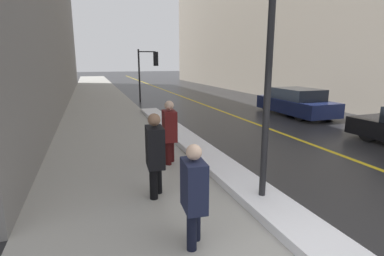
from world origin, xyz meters
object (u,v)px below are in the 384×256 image
Objects in this scene: pedestrian_in_glasses at (155,152)px; pedestrian_trailing at (170,129)px; lamp_post at (271,32)px; parked_car_navy at (296,103)px; pedestrian_with_shoulder_bag at (194,191)px; traffic_light_near at (150,64)px.

pedestrian_trailing is at bearing 161.58° from pedestrian_in_glasses.
lamp_post reaches higher than parked_car_navy.
lamp_post is at bearing 138.74° from parked_car_navy.
pedestrian_with_shoulder_bag reaches higher than parked_car_navy.
traffic_light_near is (0.92, 15.20, -0.66)m from lamp_post.
pedestrian_trailing is (-1.97, -12.44, -1.52)m from traffic_light_near.
parked_car_navy is at bearing 132.94° from pedestrian_in_glasses.
pedestrian_with_shoulder_bag is 3.63m from pedestrian_trailing.
traffic_light_near is at bearing 175.43° from pedestrian_trailing.
pedestrian_in_glasses is 1.97m from pedestrian_trailing.
traffic_light_near reaches higher than parked_car_navy.
traffic_light_near is at bearing 37.77° from parked_car_navy.
parked_car_navy is at bearing -46.84° from traffic_light_near.
pedestrian_with_shoulder_bag is 12.00m from parked_car_navy.
parked_car_navy is (5.83, -7.45, -1.81)m from traffic_light_near.
lamp_post is 3.12× the size of pedestrian_in_glasses.
pedestrian_with_shoulder_bag is (-1.65, -0.82, -2.25)m from lamp_post.
pedestrian_trailing is at bearing 122.38° from parked_car_navy.
pedestrian_with_shoulder_bag is at bearing -153.61° from lamp_post.
pedestrian_with_shoulder_bag is 1.77m from pedestrian_in_glasses.
lamp_post reaches higher than pedestrian_with_shoulder_bag.
pedestrian_with_shoulder_bag is at bearing -4.97° from pedestrian_trailing.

